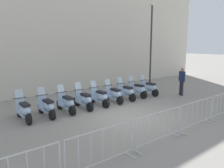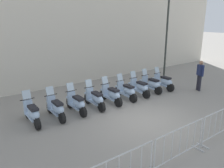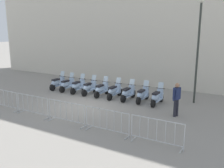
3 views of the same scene
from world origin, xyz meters
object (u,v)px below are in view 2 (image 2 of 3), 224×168
(barrier_segment_2, at_px, (180,144))
(motorcycle_6, at_px, (139,87))
(motorcycle_5, at_px, (126,91))
(street_lamp, at_px, (167,25))
(motorcycle_7, at_px, (151,84))
(motorcycle_3, at_px, (95,99))
(motorcycle_1, at_px, (56,108))
(motorcycle_2, at_px, (77,103))
(officer_near_row_end, at_px, (200,74))
(motorcycle_0, at_px, (32,113))
(motorcycle_8, at_px, (163,82))
(barrier_segment_3, at_px, (221,124))
(motorcycle_4, at_px, (112,95))

(barrier_segment_2, bearing_deg, motorcycle_6, 62.00)
(motorcycle_6, bearing_deg, barrier_segment_2, -118.00)
(motorcycle_5, height_order, street_lamp, street_lamp)
(motorcycle_7, bearing_deg, motorcycle_3, -174.50)
(motorcycle_1, xyz_separation_m, motorcycle_7, (5.64, 0.50, 0.00))
(motorcycle_2, relative_size, officer_near_row_end, 1.00)
(motorcycle_5, bearing_deg, motorcycle_0, -176.72)
(motorcycle_5, height_order, motorcycle_8, same)
(motorcycle_0, height_order, motorcycle_5, same)
(motorcycle_5, relative_size, barrier_segment_3, 0.81)
(motorcycle_2, distance_m, barrier_segment_2, 4.85)
(officer_near_row_end, bearing_deg, barrier_segment_3, -136.24)
(motorcycle_5, distance_m, motorcycle_7, 1.89)
(motorcycle_4, xyz_separation_m, motorcycle_7, (2.82, 0.28, 0.00))
(motorcycle_4, distance_m, motorcycle_8, 3.77)
(motorcycle_3, relative_size, motorcycle_6, 1.00)
(motorcycle_7, bearing_deg, barrier_segment_3, -105.77)
(motorcycle_4, relative_size, motorcycle_5, 1.00)
(motorcycle_0, relative_size, street_lamp, 0.29)
(barrier_segment_2, xyz_separation_m, officer_near_row_end, (6.13, 3.90, 0.46))
(motorcycle_3, bearing_deg, street_lamp, 17.09)
(motorcycle_8, distance_m, officer_near_row_end, 2.07)
(motorcycle_0, xyz_separation_m, motorcycle_4, (3.77, 0.20, 0.00))
(motorcycle_8, bearing_deg, street_lamp, 43.66)
(street_lamp, bearing_deg, motorcycle_3, -162.91)
(motorcycle_7, bearing_deg, motorcycle_8, -0.54)
(motorcycle_1, height_order, motorcycle_4, same)
(barrier_segment_3, relative_size, officer_near_row_end, 1.22)
(motorcycle_0, distance_m, barrier_segment_2, 5.53)
(motorcycle_3, distance_m, street_lamp, 7.38)
(motorcycle_1, relative_size, motorcycle_2, 1.00)
(motorcycle_2, bearing_deg, motorcycle_3, 3.96)
(motorcycle_4, relative_size, officer_near_row_end, 1.00)
(motorcycle_3, relative_size, officer_near_row_end, 1.00)
(motorcycle_7, bearing_deg, motorcycle_2, -174.80)
(motorcycle_6, height_order, barrier_segment_2, motorcycle_6)
(motorcycle_1, bearing_deg, barrier_segment_2, -66.49)
(motorcycle_0, distance_m, motorcycle_5, 4.72)
(motorcycle_3, distance_m, barrier_segment_2, 4.79)
(motorcycle_3, relative_size, motorcycle_4, 1.00)
(motorcycle_3, bearing_deg, motorcycle_0, -177.50)
(motorcycle_8, height_order, barrier_segment_3, motorcycle_8)
(motorcycle_2, relative_size, barrier_segment_3, 0.82)
(motorcycle_3, xyz_separation_m, motorcycle_8, (4.70, 0.35, 0.00))
(motorcycle_2, bearing_deg, motorcycle_0, -178.23)
(street_lamp, bearing_deg, barrier_segment_2, -132.77)
(motorcycle_6, bearing_deg, motorcycle_8, 3.35)
(barrier_segment_3, bearing_deg, motorcycle_5, 95.51)
(motorcycle_7, relative_size, officer_near_row_end, 1.00)
(motorcycle_3, distance_m, barrier_segment_3, 5.21)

